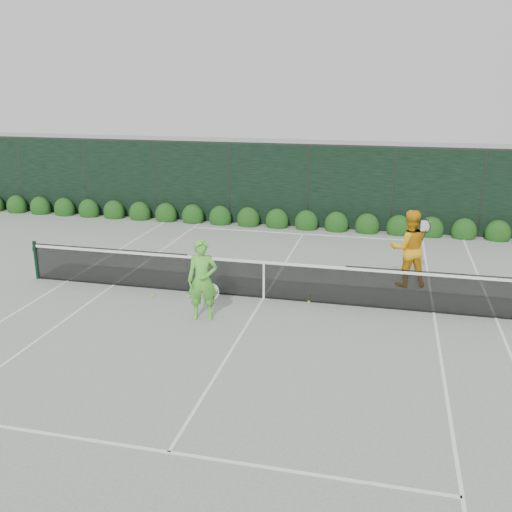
# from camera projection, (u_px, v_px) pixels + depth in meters

# --- Properties ---
(ground) EXTENTS (80.00, 80.00, 0.00)m
(ground) POSITION_uv_depth(u_px,v_px,m) (264.00, 298.00, 14.35)
(ground) COLOR gray
(ground) RESTS_ON ground
(tennis_net) EXTENTS (12.90, 0.10, 1.07)m
(tennis_net) POSITION_uv_depth(u_px,v_px,m) (263.00, 278.00, 14.19)
(tennis_net) COLOR black
(tennis_net) RESTS_ON ground
(player_woman) EXTENTS (0.77, 0.59, 1.87)m
(player_woman) POSITION_uv_depth(u_px,v_px,m) (203.00, 280.00, 12.86)
(player_woman) COLOR #58C339
(player_woman) RESTS_ON ground
(player_man) EXTENTS (1.16, 1.01, 2.06)m
(player_man) POSITION_uv_depth(u_px,v_px,m) (409.00, 248.00, 14.95)
(player_man) COLOR #EFA314
(player_man) RESTS_ON ground
(court_lines) EXTENTS (11.03, 23.83, 0.01)m
(court_lines) POSITION_uv_depth(u_px,v_px,m) (264.00, 298.00, 14.34)
(court_lines) COLOR white
(court_lines) RESTS_ON ground
(windscreen_fence) EXTENTS (32.00, 21.07, 3.06)m
(windscreen_fence) POSITION_uv_depth(u_px,v_px,m) (234.00, 276.00, 11.38)
(windscreen_fence) COLOR black
(windscreen_fence) RESTS_ON ground
(hedge_row) EXTENTS (31.66, 0.65, 0.94)m
(hedge_row) POSITION_uv_depth(u_px,v_px,m) (306.00, 223.00, 20.92)
(hedge_row) COLOR #113D10
(hedge_row) RESTS_ON ground
(tennis_balls) EXTENTS (3.98, 1.09, 0.07)m
(tennis_balls) POSITION_uv_depth(u_px,v_px,m) (240.00, 297.00, 14.30)
(tennis_balls) COLOR #AEDB30
(tennis_balls) RESTS_ON ground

